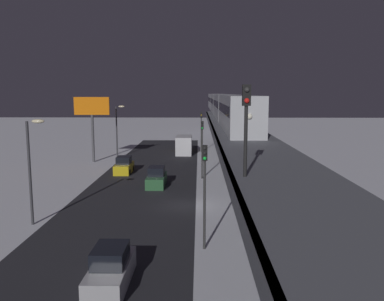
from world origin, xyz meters
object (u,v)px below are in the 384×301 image
Objects in this scene: subway_train at (222,104)px; traffic_light_far at (201,126)px; box_truck at (184,145)px; sedan_silver at (111,269)px; traffic_light_near at (205,182)px; sedan_yellow at (124,166)px; commercial_billboard at (92,112)px; rail_signal at (246,115)px; sedan_green at (157,178)px; traffic_light_mid at (202,141)px.

subway_train reaches higher than traffic_light_far.
box_truck is at bearing 25.28° from traffic_light_far.
traffic_light_far is at bearing 84.02° from sedan_silver.
traffic_light_near reaches higher than sedan_silver.
commercial_billboard is (5.62, -7.42, 6.04)m from sedan_yellow.
rail_signal is 0.54× the size of box_truck.
traffic_light_mid reaches higher than sedan_green.
sedan_yellow is 0.46× the size of commercial_billboard.
sedan_yellow is 25.21m from traffic_light_near.
sedan_green is at bearing -74.20° from traffic_light_near.
box_truck is (4.38, -44.99, -7.20)m from rail_signal.
commercial_billboard is (14.92, -10.50, 2.63)m from traffic_light_mid.
traffic_light_mid is (3.50, 24.02, -3.40)m from subway_train.
sedan_silver is 0.72× the size of traffic_light_far.
box_truck is (-6.60, -15.76, 0.56)m from sedan_yellow.
sedan_green is 18.35m from commercial_billboard.
traffic_light_mid is 0.72× the size of commercial_billboard.
box_truck is at bearing 84.88° from sedan_green.
subway_train is 22.86m from commercial_billboard.
box_truck is at bearing -145.71° from commercial_billboard.
rail_signal is 24.78m from sedan_green.
sedan_silver is 0.52× the size of commercial_billboard.
box_truck is 15.77m from commercial_billboard.
sedan_yellow is at bearing -68.14° from traffic_light_near.
sedan_yellow is 0.89× the size of sedan_silver.
subway_train is 6.25m from traffic_light_far.
sedan_yellow is 28.20m from sedan_silver.
traffic_light_far reaches higher than box_truck.
box_truck is 1.16× the size of traffic_light_near.
sedan_silver is at bearing 84.02° from traffic_light_far.
sedan_silver is at bearing 99.39° from sedan_yellow.
rail_signal is 0.62× the size of traffic_light_far.
traffic_light_near is at bearing 111.86° from sedan_yellow.
traffic_light_near reaches higher than box_truck.
sedan_yellow is at bearing -69.41° from rail_signal.
rail_signal is 45.77m from box_truck.
box_truck is 1.16× the size of traffic_light_mid.
commercial_billboard is at bearing 32.78° from traffic_light_far.
traffic_light_mid is (0.00, -20.11, 0.00)m from traffic_light_near.
sedan_green is (8.20, 27.52, -6.80)m from subway_train.
traffic_light_mid is (1.68, -26.15, -4.35)m from rail_signal.
traffic_light_mid is at bearing 36.70° from sedan_green.
box_truck reaches higher than sedan_green.
subway_train is 11.57× the size of traffic_light_mid.
rail_signal reaches higher than sedan_silver.
box_truck is at bearing 39.90° from subway_train.
traffic_light_far is (-2.70, -1.27, 2.85)m from box_truck.
traffic_light_near is 1.00× the size of traffic_light_mid.
box_truck is 0.83× the size of commercial_billboard.
sedan_silver is 37.19m from commercial_billboard.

